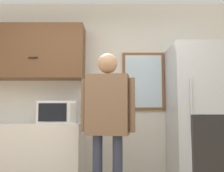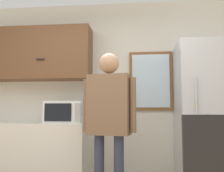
% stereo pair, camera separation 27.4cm
% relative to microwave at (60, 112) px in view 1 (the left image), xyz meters
% --- Properties ---
extents(back_wall, '(6.00, 0.06, 2.70)m').
position_rel_microwave_xyz_m(back_wall, '(0.46, 0.41, 0.29)').
color(back_wall, silver).
rests_on(back_wall, ground_plane).
extents(counter, '(2.03, 0.65, 0.91)m').
position_rel_microwave_xyz_m(counter, '(-0.73, 0.05, -0.60)').
color(counter, silver).
rests_on(counter, ground_plane).
extents(upper_cabinets, '(2.03, 0.38, 0.76)m').
position_rel_microwave_xyz_m(upper_cabinets, '(-0.73, 0.20, 0.84)').
color(upper_cabinets, brown).
extents(microwave, '(0.50, 0.39, 0.29)m').
position_rel_microwave_xyz_m(microwave, '(0.00, 0.00, 0.00)').
color(microwave, white).
rests_on(microwave, counter).
extents(person, '(0.61, 0.30, 1.73)m').
position_rel_microwave_xyz_m(person, '(0.64, -0.48, 0.00)').
color(person, '#33384C').
rests_on(person, ground_plane).
extents(refrigerator, '(0.69, 0.72, 1.94)m').
position_rel_microwave_xyz_m(refrigerator, '(1.81, 0.02, -0.09)').
color(refrigerator, silver).
rests_on(refrigerator, ground_plane).
extents(window, '(0.61, 0.05, 0.85)m').
position_rel_microwave_xyz_m(window, '(1.15, 0.36, 0.45)').
color(window, brown).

